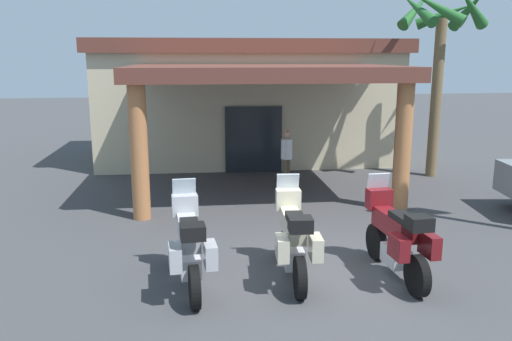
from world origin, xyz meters
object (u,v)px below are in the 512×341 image
motel_building (247,98)px  motorcycle_maroon (397,237)px  pedestrian (286,154)px  motorcycle_cream (294,238)px  motorcycle_silver (189,246)px  palm_tree_near_portico (441,34)px

motel_building → motorcycle_maroon: motel_building is taller
motorcycle_maroon → pedestrian: (-0.59, 6.34, 0.24)m
motorcycle_cream → pedestrian: size_ratio=1.36×
motel_building → pedestrian: (0.58, -4.31, -1.23)m
motorcycle_cream → pedestrian: 6.25m
motel_building → motorcycle_silver: motel_building is taller
motel_building → palm_tree_near_portico: 6.75m
motorcycle_silver → palm_tree_near_portico: (7.56, 6.94, 3.58)m
motel_building → pedestrian: bearing=-80.4°
motorcycle_maroon → motorcycle_silver: bearing=86.1°
pedestrian → palm_tree_near_portico: bearing=-133.8°
palm_tree_near_portico → motel_building: bearing=145.6°
motorcycle_cream → motorcycle_maroon: bearing=-91.9°
motel_building → motorcycle_silver: bearing=-100.2°
motel_building → motorcycle_maroon: (1.16, -10.65, -1.47)m
motorcycle_silver → motorcycle_cream: (1.72, 0.11, 0.00)m
palm_tree_near_portico → pedestrian: bearing=-171.7°
motel_building → motorcycle_cream: 10.58m
motel_building → palm_tree_near_portico: size_ratio=1.87×
motorcycle_maroon → palm_tree_near_portico: 8.90m
pedestrian → motorcycle_silver: bearing=103.4°
palm_tree_near_portico → motorcycle_maroon: bearing=-120.4°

